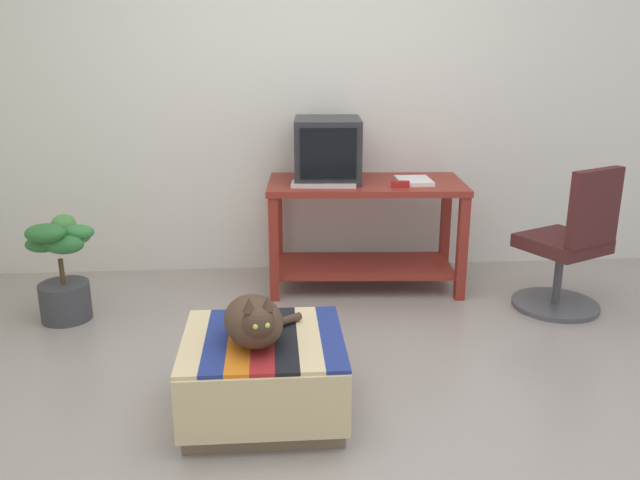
{
  "coord_description": "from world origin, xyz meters",
  "views": [
    {
      "loc": [
        -0.28,
        -2.43,
        1.56
      ],
      "look_at": [
        -0.03,
        0.85,
        0.55
      ],
      "focal_mm": 36.21,
      "sensor_mm": 36.0,
      "label": 1
    }
  ],
  "objects_px": {
    "cat": "(254,321)",
    "stapler": "(400,184)",
    "office_chair": "(569,250)",
    "desk": "(365,216)",
    "tv_monitor": "(327,150)",
    "book": "(414,181)",
    "ottoman_with_blanket": "(264,376)",
    "keyboard": "(324,184)",
    "potted_plant": "(62,270)"
  },
  "relations": [
    {
      "from": "cat",
      "to": "stapler",
      "type": "distance_m",
      "value": 1.66
    },
    {
      "from": "office_chair",
      "to": "desk",
      "type": "bearing_deg",
      "value": -50.76
    },
    {
      "from": "desk",
      "to": "tv_monitor",
      "type": "bearing_deg",
      "value": 169.23
    },
    {
      "from": "book",
      "to": "ottoman_with_blanket",
      "type": "bearing_deg",
      "value": -122.94
    },
    {
      "from": "keyboard",
      "to": "office_chair",
      "type": "bearing_deg",
      "value": -9.91
    },
    {
      "from": "keyboard",
      "to": "cat",
      "type": "relative_size",
      "value": 0.94
    },
    {
      "from": "book",
      "to": "cat",
      "type": "relative_size",
      "value": 0.61
    },
    {
      "from": "ottoman_with_blanket",
      "to": "office_chair",
      "type": "xyz_separation_m",
      "value": [
        1.8,
        1.01,
        0.21
      ]
    },
    {
      "from": "desk",
      "to": "cat",
      "type": "xyz_separation_m",
      "value": [
        -0.69,
        -1.58,
        -0.02
      ]
    },
    {
      "from": "desk",
      "to": "keyboard",
      "type": "xyz_separation_m",
      "value": [
        -0.28,
        -0.12,
        0.24
      ]
    },
    {
      "from": "book",
      "to": "ottoman_with_blanket",
      "type": "height_order",
      "value": "book"
    },
    {
      "from": "potted_plant",
      "to": "office_chair",
      "type": "bearing_deg",
      "value": -1.64
    },
    {
      "from": "keyboard",
      "to": "cat",
      "type": "xyz_separation_m",
      "value": [
        -0.4,
        -1.46,
        -0.26
      ]
    },
    {
      "from": "potted_plant",
      "to": "tv_monitor",
      "type": "bearing_deg",
      "value": 17.49
    },
    {
      "from": "office_chair",
      "to": "stapler",
      "type": "xyz_separation_m",
      "value": [
        -0.96,
        0.33,
        0.34
      ]
    },
    {
      "from": "book",
      "to": "potted_plant",
      "type": "xyz_separation_m",
      "value": [
        -2.12,
        -0.37,
        -0.41
      ]
    },
    {
      "from": "ottoman_with_blanket",
      "to": "stapler",
      "type": "relative_size",
      "value": 6.22
    },
    {
      "from": "book",
      "to": "cat",
      "type": "xyz_separation_m",
      "value": [
        -0.98,
        -1.51,
        -0.26
      ]
    },
    {
      "from": "tv_monitor",
      "to": "book",
      "type": "height_order",
      "value": "tv_monitor"
    },
    {
      "from": "keyboard",
      "to": "book",
      "type": "height_order",
      "value": "book"
    },
    {
      "from": "stapler",
      "to": "book",
      "type": "bearing_deg",
      "value": -36.73
    },
    {
      "from": "book",
      "to": "ottoman_with_blanket",
      "type": "distance_m",
      "value": 1.83
    },
    {
      "from": "keyboard",
      "to": "tv_monitor",
      "type": "bearing_deg",
      "value": 83.62
    },
    {
      "from": "keyboard",
      "to": "stapler",
      "type": "distance_m",
      "value": 0.47
    },
    {
      "from": "tv_monitor",
      "to": "potted_plant",
      "type": "relative_size",
      "value": 0.8
    },
    {
      "from": "ottoman_with_blanket",
      "to": "stapler",
      "type": "bearing_deg",
      "value": 57.93
    },
    {
      "from": "keyboard",
      "to": "potted_plant",
      "type": "bearing_deg",
      "value": -162.66
    },
    {
      "from": "cat",
      "to": "stapler",
      "type": "relative_size",
      "value": 3.88
    },
    {
      "from": "book",
      "to": "potted_plant",
      "type": "height_order",
      "value": "book"
    },
    {
      "from": "desk",
      "to": "potted_plant",
      "type": "relative_size",
      "value": 2.1
    },
    {
      "from": "cat",
      "to": "desk",
      "type": "bearing_deg",
      "value": 55.67
    },
    {
      "from": "desk",
      "to": "book",
      "type": "distance_m",
      "value": 0.39
    },
    {
      "from": "ottoman_with_blanket",
      "to": "tv_monitor",
      "type": "bearing_deg",
      "value": 75.52
    },
    {
      "from": "book",
      "to": "ottoman_with_blanket",
      "type": "relative_size",
      "value": 0.38
    },
    {
      "from": "keyboard",
      "to": "desk",
      "type": "bearing_deg",
      "value": 28.66
    },
    {
      "from": "ottoman_with_blanket",
      "to": "stapler",
      "type": "distance_m",
      "value": 1.67
    },
    {
      "from": "desk",
      "to": "keyboard",
      "type": "distance_m",
      "value": 0.39
    },
    {
      "from": "tv_monitor",
      "to": "cat",
      "type": "xyz_separation_m",
      "value": [
        -0.44,
        -1.64,
        -0.44
      ]
    },
    {
      "from": "keyboard",
      "to": "stapler",
      "type": "height_order",
      "value": "stapler"
    },
    {
      "from": "book",
      "to": "office_chair",
      "type": "relative_size",
      "value": 0.29
    },
    {
      "from": "ottoman_with_blanket",
      "to": "office_chair",
      "type": "distance_m",
      "value": 2.08
    },
    {
      "from": "office_chair",
      "to": "book",
      "type": "bearing_deg",
      "value": -54.59
    },
    {
      "from": "desk",
      "to": "tv_monitor",
      "type": "distance_m",
      "value": 0.49
    },
    {
      "from": "tv_monitor",
      "to": "keyboard",
      "type": "height_order",
      "value": "tv_monitor"
    },
    {
      "from": "office_chair",
      "to": "stapler",
      "type": "distance_m",
      "value": 1.07
    },
    {
      "from": "tv_monitor",
      "to": "potted_plant",
      "type": "distance_m",
      "value": 1.76
    },
    {
      "from": "ottoman_with_blanket",
      "to": "cat",
      "type": "relative_size",
      "value": 1.6
    },
    {
      "from": "tv_monitor",
      "to": "potted_plant",
      "type": "bearing_deg",
      "value": -158.9
    },
    {
      "from": "tv_monitor",
      "to": "potted_plant",
      "type": "height_order",
      "value": "tv_monitor"
    },
    {
      "from": "ottoman_with_blanket",
      "to": "cat",
      "type": "distance_m",
      "value": 0.29
    }
  ]
}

